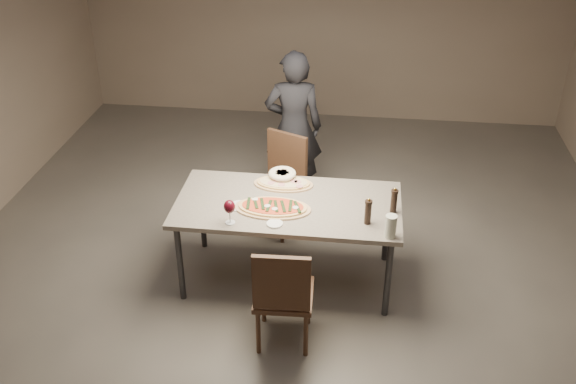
# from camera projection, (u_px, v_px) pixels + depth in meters

# --- Properties ---
(room) EXTENTS (7.00, 7.00, 7.00)m
(room) POSITION_uv_depth(u_px,v_px,m) (288.00, 129.00, 4.79)
(room) COLOR #5D5750
(room) RESTS_ON ground
(dining_table) EXTENTS (1.80, 0.90, 0.75)m
(dining_table) POSITION_uv_depth(u_px,v_px,m) (288.00, 209.00, 5.15)
(dining_table) COLOR slate
(dining_table) RESTS_ON ground
(zucchini_pizza) EXTENTS (0.61, 0.33, 0.05)m
(zucchini_pizza) POSITION_uv_depth(u_px,v_px,m) (273.00, 207.00, 5.03)
(zucchini_pizza) COLOR tan
(zucchini_pizza) RESTS_ON dining_table
(ham_pizza) EXTENTS (0.50, 0.28, 0.04)m
(ham_pizza) POSITION_uv_depth(u_px,v_px,m) (283.00, 183.00, 5.36)
(ham_pizza) COLOR tan
(ham_pizza) RESTS_ON dining_table
(bread_basket) EXTENTS (0.23, 0.23, 0.08)m
(bread_basket) POSITION_uv_depth(u_px,v_px,m) (282.00, 175.00, 5.41)
(bread_basket) COLOR beige
(bread_basket) RESTS_ON dining_table
(oil_dish) EXTENTS (0.12, 0.12, 0.01)m
(oil_dish) POSITION_uv_depth(u_px,v_px,m) (275.00, 224.00, 4.84)
(oil_dish) COLOR white
(oil_dish) RESTS_ON dining_table
(pepper_mill_left) EXTENTS (0.06, 0.06, 0.22)m
(pepper_mill_left) POSITION_uv_depth(u_px,v_px,m) (368.00, 212.00, 4.81)
(pepper_mill_left) COLOR black
(pepper_mill_left) RESTS_ON dining_table
(pepper_mill_right) EXTENTS (0.06, 0.06, 0.22)m
(pepper_mill_right) POSITION_uv_depth(u_px,v_px,m) (394.00, 201.00, 4.95)
(pepper_mill_right) COLOR black
(pepper_mill_right) RESTS_ON dining_table
(carafe) EXTENTS (0.09, 0.09, 0.18)m
(carafe) POSITION_uv_depth(u_px,v_px,m) (391.00, 226.00, 4.66)
(carafe) COLOR silver
(carafe) RESTS_ON dining_table
(wine_glass) EXTENTS (0.09, 0.09, 0.20)m
(wine_glass) POSITION_uv_depth(u_px,v_px,m) (229.00, 207.00, 4.80)
(wine_glass) COLOR silver
(wine_glass) RESTS_ON dining_table
(side_plate) EXTENTS (0.16, 0.16, 0.01)m
(side_plate) POSITION_uv_depth(u_px,v_px,m) (239.00, 206.00, 5.07)
(side_plate) COLOR white
(side_plate) RESTS_ON dining_table
(chair_near) EXTENTS (0.44, 0.44, 0.89)m
(chair_near) POSITION_uv_depth(u_px,v_px,m) (283.00, 293.00, 4.55)
(chair_near) COLOR #422A1B
(chair_near) RESTS_ON ground
(chair_far) EXTENTS (0.58, 0.58, 0.92)m
(chair_far) POSITION_uv_depth(u_px,v_px,m) (281.00, 177.00, 5.97)
(chair_far) COLOR #422A1B
(chair_far) RESTS_ON ground
(diner) EXTENTS (0.61, 0.44, 1.55)m
(diner) POSITION_uv_depth(u_px,v_px,m) (294.00, 127.00, 6.29)
(diner) COLOR black
(diner) RESTS_ON ground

